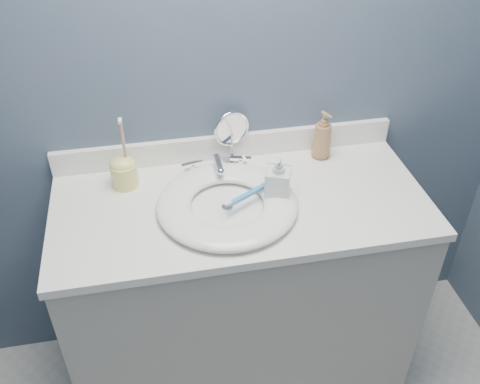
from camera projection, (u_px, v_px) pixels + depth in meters
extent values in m
cube|color=#415461|center=(225.00, 74.00, 1.76)|extent=(2.20, 0.02, 2.40)
cube|color=#A6A298|center=(241.00, 296.00, 2.01)|extent=(1.20, 0.55, 0.85)
cube|color=white|center=(241.00, 204.00, 1.74)|extent=(1.22, 0.57, 0.03)
cube|color=white|center=(227.00, 146.00, 1.91)|extent=(1.22, 0.02, 0.09)
cylinder|color=silver|center=(227.00, 207.00, 1.70)|extent=(0.04, 0.04, 0.01)
cube|color=silver|center=(217.00, 170.00, 1.86)|extent=(0.22, 0.05, 0.01)
cylinder|color=silver|center=(217.00, 163.00, 1.85)|extent=(0.03, 0.03, 0.06)
cylinder|color=silver|center=(219.00, 164.00, 1.80)|extent=(0.02, 0.09, 0.02)
sphere|color=silver|center=(221.00, 171.00, 1.76)|extent=(0.03, 0.03, 0.03)
cylinder|color=silver|center=(192.00, 169.00, 1.84)|extent=(0.02, 0.02, 0.03)
cube|color=silver|center=(192.00, 164.00, 1.83)|extent=(0.08, 0.03, 0.01)
cylinder|color=silver|center=(241.00, 163.00, 1.87)|extent=(0.02, 0.02, 0.03)
cube|color=silver|center=(241.00, 158.00, 1.86)|extent=(0.08, 0.03, 0.01)
cylinder|color=silver|center=(232.00, 159.00, 1.92)|extent=(0.08, 0.08, 0.01)
cylinder|color=silver|center=(232.00, 147.00, 1.89)|extent=(0.01, 0.01, 0.10)
torus|color=silver|center=(232.00, 128.00, 1.85)|extent=(0.13, 0.05, 0.13)
cylinder|color=white|center=(232.00, 128.00, 1.85)|extent=(0.11, 0.03, 0.11)
imported|color=#9F7147|center=(323.00, 135.00, 1.89)|extent=(0.09, 0.09, 0.18)
imported|color=silver|center=(278.00, 178.00, 1.69)|extent=(0.10, 0.10, 0.17)
cylinder|color=#EAE575|center=(124.00, 175.00, 1.78)|extent=(0.09, 0.09, 0.08)
ellipsoid|color=#EAE575|center=(123.00, 165.00, 1.75)|extent=(0.09, 0.08, 0.05)
cylinder|color=tan|center=(124.00, 144.00, 1.71)|extent=(0.01, 0.03, 0.17)
cube|color=white|center=(120.00, 121.00, 1.65)|extent=(0.01, 0.02, 0.01)
cube|color=#3887C8|center=(248.00, 194.00, 1.69)|extent=(0.14, 0.09, 0.01)
cube|color=white|center=(228.00, 203.00, 1.64)|extent=(0.03, 0.02, 0.01)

